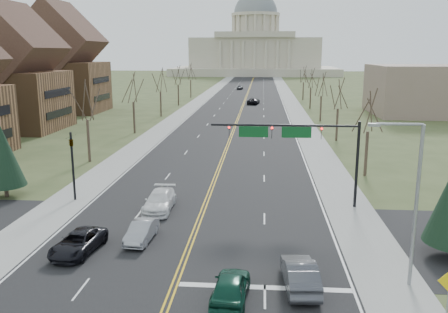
% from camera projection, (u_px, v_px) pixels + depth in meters
% --- Properties ---
extents(ground, '(600.00, 600.00, 0.00)m').
position_uv_depth(ground, '(178.00, 276.00, 27.37)').
color(ground, '#394824').
rests_on(ground, ground).
extents(road, '(20.00, 380.00, 0.01)m').
position_uv_depth(road, '(246.00, 97.00, 134.41)').
color(road, black).
rests_on(road, ground).
extents(cross_road, '(120.00, 14.00, 0.01)m').
position_uv_depth(cross_road, '(193.00, 236.00, 33.20)').
color(cross_road, black).
rests_on(cross_road, ground).
extents(sidewalk_left, '(4.00, 380.00, 0.03)m').
position_uv_depth(sidewalk_left, '(204.00, 97.00, 135.35)').
color(sidewalk_left, gray).
rests_on(sidewalk_left, ground).
extents(sidewalk_right, '(4.00, 380.00, 0.03)m').
position_uv_depth(sidewalk_right, '(289.00, 98.00, 133.45)').
color(sidewalk_right, gray).
rests_on(sidewalk_right, ground).
extents(center_line, '(0.42, 380.00, 0.01)m').
position_uv_depth(center_line, '(246.00, 97.00, 134.40)').
color(center_line, gold).
rests_on(center_line, road).
extents(edge_line_left, '(0.15, 380.00, 0.01)m').
position_uv_depth(edge_line_left, '(212.00, 97.00, 135.18)').
color(edge_line_left, silver).
rests_on(edge_line_left, road).
extents(edge_line_right, '(0.15, 380.00, 0.01)m').
position_uv_depth(edge_line_right, '(281.00, 98.00, 133.63)').
color(edge_line_right, silver).
rests_on(edge_line_right, road).
extents(stop_bar, '(9.50, 0.50, 0.01)m').
position_uv_depth(stop_bar, '(265.00, 287.00, 25.99)').
color(stop_bar, silver).
rests_on(stop_bar, road).
extents(capitol, '(90.00, 60.00, 50.00)m').
position_uv_depth(capitol, '(255.00, 49.00, 267.48)').
color(capitol, '#BFB49F').
rests_on(capitol, ground).
extents(signal_mast, '(12.12, 0.44, 7.20)m').
position_uv_depth(signal_mast, '(296.00, 138.00, 38.67)').
color(signal_mast, black).
rests_on(signal_mast, ground).
extents(signal_left, '(0.32, 0.36, 6.00)m').
position_uv_depth(signal_left, '(72.00, 158.00, 40.61)').
color(signal_left, black).
rests_on(signal_left, ground).
extents(street_light, '(2.90, 0.25, 9.07)m').
position_uv_depth(street_light, '(412.00, 195.00, 25.23)').
color(street_light, gray).
rests_on(street_light, ground).
extents(tree_r_0, '(3.74, 3.74, 8.50)m').
position_uv_depth(tree_r_0, '(369.00, 113.00, 48.08)').
color(tree_r_0, '#32231D').
rests_on(tree_r_0, ground).
extents(tree_l_0, '(3.96, 3.96, 9.00)m').
position_uv_depth(tree_l_0, '(86.00, 103.00, 54.34)').
color(tree_l_0, '#32231D').
rests_on(tree_l_0, ground).
extents(tree_r_1, '(3.74, 3.74, 8.50)m').
position_uv_depth(tree_r_1, '(339.00, 96.00, 67.54)').
color(tree_r_1, '#32231D').
rests_on(tree_r_1, ground).
extents(tree_l_1, '(3.96, 3.96, 9.00)m').
position_uv_depth(tree_l_1, '(133.00, 89.00, 73.80)').
color(tree_l_1, '#32231D').
rests_on(tree_l_1, ground).
extents(tree_r_2, '(3.74, 3.74, 8.50)m').
position_uv_depth(tree_r_2, '(322.00, 86.00, 87.00)').
color(tree_r_2, '#32231D').
rests_on(tree_r_2, ground).
extents(tree_l_2, '(3.96, 3.96, 9.00)m').
position_uv_depth(tree_l_2, '(160.00, 81.00, 93.26)').
color(tree_l_2, '#32231D').
rests_on(tree_l_2, ground).
extents(tree_r_3, '(3.74, 3.74, 8.50)m').
position_uv_depth(tree_r_3, '(311.00, 80.00, 106.46)').
color(tree_r_3, '#32231D').
rests_on(tree_r_3, ground).
extents(tree_l_3, '(3.96, 3.96, 9.00)m').
position_uv_depth(tree_l_3, '(178.00, 76.00, 112.72)').
color(tree_l_3, '#32231D').
rests_on(tree_l_3, ground).
extents(tree_r_4, '(3.74, 3.74, 8.50)m').
position_uv_depth(tree_r_4, '(304.00, 75.00, 125.92)').
color(tree_r_4, '#32231D').
rests_on(tree_r_4, ground).
extents(tree_l_4, '(3.96, 3.96, 9.00)m').
position_uv_depth(tree_l_4, '(191.00, 73.00, 132.19)').
color(tree_l_4, '#32231D').
rests_on(tree_l_4, ground).
extents(conifer_l, '(3.64, 3.64, 6.50)m').
position_uv_depth(conifer_l, '(3.00, 156.00, 41.60)').
color(conifer_l, '#32231D').
rests_on(conifer_l, ground).
extents(bldg_left_mid, '(15.10, 14.28, 20.75)m').
position_uv_depth(bldg_left_mid, '(12.00, 78.00, 77.02)').
color(bldg_left_mid, brown).
rests_on(bldg_left_mid, ground).
extents(bldg_left_far, '(17.10, 14.28, 23.25)m').
position_uv_depth(bldg_left_far, '(61.00, 67.00, 100.32)').
color(bldg_left_far, brown).
rests_on(bldg_left_far, ground).
extents(bldg_right_mass, '(25.00, 20.00, 10.00)m').
position_uv_depth(bldg_right_mass, '(435.00, 90.00, 97.07)').
color(bldg_right_mass, '#7F6A5A').
rests_on(bldg_right_mass, ground).
extents(car_nb_inner_lead, '(2.11, 4.58, 1.52)m').
position_uv_depth(car_nb_inner_lead, '(231.00, 287.00, 24.50)').
color(car_nb_inner_lead, '#0D3C2C').
rests_on(car_nb_inner_lead, road).
extents(car_nb_outer_lead, '(2.04, 4.94, 1.59)m').
position_uv_depth(car_nb_outer_lead, '(300.00, 274.00, 25.86)').
color(car_nb_outer_lead, '#44464B').
rests_on(car_nb_outer_lead, road).
extents(car_sb_inner_lead, '(1.67, 4.14, 1.34)m').
position_uv_depth(car_sb_inner_lead, '(142.00, 231.00, 32.31)').
color(car_sb_inner_lead, gray).
rests_on(car_sb_inner_lead, road).
extents(car_sb_outer_lead, '(2.77, 5.06, 1.34)m').
position_uv_depth(car_sb_outer_lead, '(78.00, 243.00, 30.39)').
color(car_sb_outer_lead, black).
rests_on(car_sb_outer_lead, road).
extents(car_sb_inner_second, '(2.27, 5.37, 1.54)m').
position_uv_depth(car_sb_inner_second, '(160.00, 201.00, 38.58)').
color(car_sb_inner_second, white).
rests_on(car_sb_inner_second, road).
extents(car_far_nb, '(3.27, 5.87, 1.55)m').
position_uv_depth(car_far_nb, '(253.00, 101.00, 116.75)').
color(car_far_nb, black).
rests_on(car_far_nb, road).
extents(car_far_sb, '(2.26, 4.50, 1.47)m').
position_uv_depth(car_far_sb, '(240.00, 87.00, 161.67)').
color(car_far_sb, '#414247').
rests_on(car_far_sb, road).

